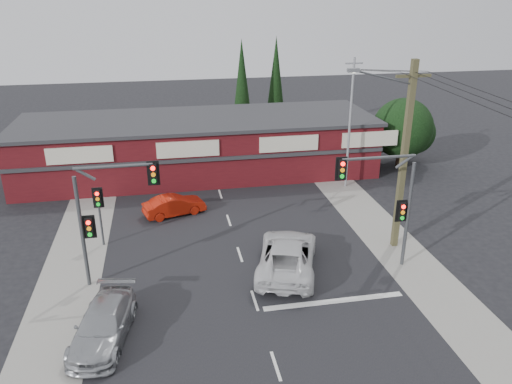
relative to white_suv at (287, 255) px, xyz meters
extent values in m
plane|color=black|center=(-2.09, -1.60, -0.83)|extent=(120.00, 120.00, 0.00)
cube|color=black|center=(-2.09, 3.40, -0.82)|extent=(14.00, 70.00, 0.01)
cube|color=gray|center=(-10.59, 3.40, -0.82)|extent=(3.00, 70.00, 0.02)
cube|color=gray|center=(6.41, 3.40, -0.82)|extent=(3.00, 70.00, 0.02)
cube|color=silver|center=(1.41, -3.10, -0.81)|extent=(6.50, 0.35, 0.01)
imported|color=silver|center=(0.00, 0.00, 0.00)|extent=(4.42, 6.49, 1.65)
imported|color=#A5A8AA|center=(-8.50, -3.86, -0.13)|extent=(2.80, 5.08, 1.39)
imported|color=#AF1C0A|center=(-5.29, 7.72, -0.20)|extent=(4.03, 2.39, 1.26)
cube|color=silver|center=(-2.09, -6.69, -0.81)|extent=(0.12, 1.60, 0.01)
cube|color=silver|center=(-2.09, -2.38, -0.81)|extent=(0.12, 1.60, 0.01)
cube|color=silver|center=(-2.09, 1.92, -0.81)|extent=(0.12, 1.60, 0.01)
cube|color=silver|center=(-2.09, 6.23, -0.81)|extent=(0.12, 1.60, 0.01)
cube|color=silver|center=(-2.09, 10.53, -0.81)|extent=(0.12, 1.60, 0.01)
cube|color=silver|center=(-2.09, 14.84, -0.81)|extent=(0.12, 1.60, 0.01)
cube|color=silver|center=(-2.09, 19.14, -0.81)|extent=(0.12, 1.60, 0.01)
cube|color=silver|center=(-2.09, 23.45, -0.81)|extent=(0.12, 1.60, 0.01)
cube|color=silver|center=(-2.09, 27.75, -0.81)|extent=(0.12, 1.60, 0.01)
cube|color=silver|center=(-2.09, 32.06, -0.81)|extent=(0.12, 1.60, 0.01)
cube|color=#450D12|center=(-3.09, 15.40, 1.17)|extent=(26.00, 8.00, 4.00)
cube|color=#2D2D30|center=(-3.09, 15.40, 3.27)|extent=(26.40, 8.40, 0.25)
cube|color=beige|center=(-11.09, 11.35, 2.27)|extent=(4.20, 0.12, 1.10)
cube|color=beige|center=(-4.09, 11.35, 2.27)|extent=(4.20, 0.12, 1.10)
cube|color=beige|center=(2.91, 11.35, 2.27)|extent=(4.20, 0.12, 1.10)
cube|color=beige|center=(8.91, 11.35, 2.27)|extent=(4.20, 0.12, 1.10)
cube|color=#2D2D30|center=(-3.09, 11.30, 1.47)|extent=(26.00, 0.15, 0.25)
cylinder|color=#2D2116|center=(12.41, 13.40, 0.07)|extent=(0.50, 0.50, 1.80)
sphere|color=black|center=(12.41, 13.40, 2.37)|extent=(4.60, 4.60, 4.60)
sphere|color=black|center=(13.91, 14.40, 1.67)|extent=(3.40, 3.40, 3.40)
sphere|color=black|center=(11.11, 14.80, 1.47)|extent=(2.80, 2.80, 2.80)
cylinder|color=#2D2116|center=(1.41, 22.40, 0.17)|extent=(0.24, 0.24, 2.00)
cone|color=black|center=(1.41, 22.40, 4.67)|extent=(1.80, 1.80, 7.50)
cylinder|color=#2D2116|center=(4.91, 24.40, 0.17)|extent=(0.24, 0.24, 2.00)
cone|color=black|center=(4.91, 24.40, 4.67)|extent=(1.80, 1.80, 7.50)
cylinder|color=#47494C|center=(-9.59, 0.40, 1.92)|extent=(0.18, 0.18, 5.50)
cylinder|color=#47494C|center=(-7.89, 0.40, 5.02)|extent=(3.40, 0.14, 0.14)
cylinder|color=#47494C|center=(-9.08, 0.40, 4.72)|extent=(0.82, 0.14, 0.63)
cube|color=black|center=(-6.19, 0.40, 4.57)|extent=(0.32, 0.22, 0.95)
cube|color=black|center=(-6.19, 0.47, 4.57)|extent=(0.55, 0.04, 1.15)
cylinder|color=#FF0C07|center=(-6.19, 0.27, 4.87)|extent=(0.20, 0.06, 0.20)
cylinder|color=orange|center=(-6.19, 0.27, 4.57)|extent=(0.20, 0.06, 0.20)
cylinder|color=#0CE526|center=(-6.19, 0.27, 4.27)|extent=(0.20, 0.06, 0.20)
cube|color=black|center=(-9.24, 0.40, 2.17)|extent=(0.32, 0.22, 0.95)
cube|color=black|center=(-9.24, 0.47, 2.17)|extent=(0.55, 0.04, 1.15)
cylinder|color=#FF0C07|center=(-9.24, 0.27, 2.47)|extent=(0.20, 0.06, 0.20)
cylinder|color=orange|center=(-9.24, 0.27, 2.17)|extent=(0.20, 0.06, 0.20)
cylinder|color=#0CE526|center=(-9.24, 0.27, 1.87)|extent=(0.20, 0.06, 0.20)
cylinder|color=#47494C|center=(5.91, -0.60, 1.92)|extent=(0.18, 0.18, 5.50)
cylinder|color=#47494C|center=(4.11, -0.60, 5.02)|extent=(3.60, 0.14, 0.14)
cylinder|color=#47494C|center=(5.37, -0.60, 4.72)|extent=(0.82, 0.14, 0.63)
cube|color=black|center=(2.31, -0.60, 4.57)|extent=(0.32, 0.22, 0.95)
cube|color=black|center=(2.31, -0.53, 4.57)|extent=(0.55, 0.04, 1.15)
cylinder|color=#FF0C07|center=(2.31, -0.73, 4.87)|extent=(0.20, 0.06, 0.20)
cylinder|color=orange|center=(2.31, -0.73, 4.57)|extent=(0.20, 0.06, 0.20)
cylinder|color=#0CE526|center=(2.31, -0.73, 4.27)|extent=(0.20, 0.06, 0.20)
cube|color=black|center=(5.56, -0.60, 2.17)|extent=(0.32, 0.22, 0.95)
cube|color=black|center=(5.56, -0.53, 2.17)|extent=(0.55, 0.04, 1.15)
cylinder|color=#FF0C07|center=(5.56, -0.73, 2.47)|extent=(0.20, 0.06, 0.20)
cylinder|color=orange|center=(5.56, -0.73, 2.17)|extent=(0.20, 0.06, 0.20)
cylinder|color=#0CE526|center=(5.56, -0.73, 1.87)|extent=(0.20, 0.06, 0.20)
cylinder|color=#47494C|center=(-9.29, 4.40, 0.67)|extent=(0.12, 0.12, 3.00)
cube|color=black|center=(-9.29, 4.40, 1.97)|extent=(0.32, 0.22, 0.95)
cube|color=black|center=(-9.29, 4.47, 1.97)|extent=(0.55, 0.04, 1.15)
cylinder|color=#FF0C07|center=(-9.29, 4.27, 2.27)|extent=(0.20, 0.06, 0.20)
cylinder|color=orange|center=(-9.29, 4.27, 1.97)|extent=(0.20, 0.06, 0.20)
cylinder|color=#0CE526|center=(-9.29, 4.27, 1.67)|extent=(0.20, 0.06, 0.20)
cube|color=brown|center=(6.41, 1.40, 4.17)|extent=(0.30, 0.30, 10.00)
cube|color=brown|center=(6.41, 1.40, 8.37)|extent=(1.80, 0.14, 0.14)
cylinder|color=#47494C|center=(4.81, 1.25, 8.37)|extent=(3.23, 0.39, 0.89)
cube|color=slate|center=(3.21, 1.10, 8.77)|extent=(0.55, 0.25, 0.18)
cylinder|color=silver|center=(3.21, 1.10, 8.67)|extent=(0.28, 0.28, 0.05)
cylinder|color=gray|center=(6.91, 10.40, 3.67)|extent=(0.16, 0.16, 9.00)
cube|color=gray|center=(6.91, 10.40, 7.77)|extent=(1.20, 0.10, 0.10)
cylinder|color=black|center=(6.06, 5.90, 7.97)|extent=(0.73, 9.01, 1.22)
cylinder|color=black|center=(6.66, 5.90, 7.97)|extent=(0.52, 9.00, 1.22)
cylinder|color=black|center=(7.25, 5.90, 7.97)|extent=(0.31, 9.00, 1.22)
camera|label=1|loc=(-5.58, -21.09, 12.22)|focal=35.00mm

